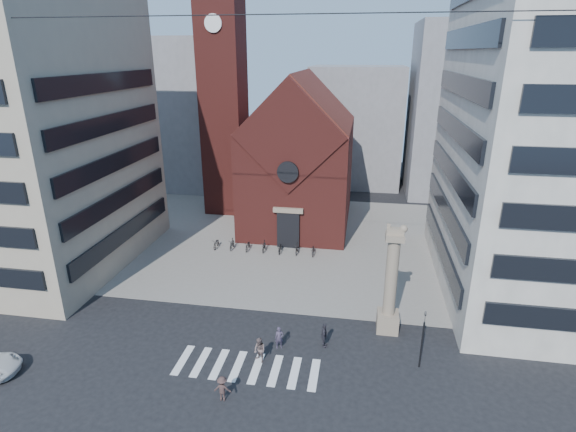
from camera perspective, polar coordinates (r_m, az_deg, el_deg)
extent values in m
plane|color=black|center=(34.45, -4.85, -15.40)|extent=(120.00, 120.00, 0.00)
cube|color=gray|center=(50.74, 0.43, -3.03)|extent=(46.00, 30.00, 0.05)
cube|color=maroon|center=(54.41, 1.46, 5.24)|extent=(12.00, 16.00, 12.00)
cube|color=maroon|center=(53.58, 1.59, 11.56)|extent=(12.00, 15.40, 12.00)
cube|color=maroon|center=(45.43, 0.07, 10.02)|extent=(11.76, 0.50, 11.76)
cylinder|color=black|center=(45.75, -0.03, 5.60)|extent=(2.20, 0.30, 2.20)
cube|color=black|center=(48.02, 0.02, -1.85)|extent=(2.40, 0.30, 4.00)
cube|color=gray|center=(47.16, 0.01, 0.71)|extent=(3.20, 0.40, 0.50)
cube|color=maroon|center=(57.97, -8.18, 15.01)|extent=(5.00, 5.00, 30.00)
cylinder|color=white|center=(55.36, -9.50, 23.01)|extent=(2.00, 0.20, 2.00)
cube|color=tan|center=(49.10, -30.76, 9.18)|extent=(18.00, 20.00, 26.00)
cube|color=gray|center=(73.01, -12.82, 12.58)|extent=(16.00, 14.00, 22.00)
cube|color=gray|center=(72.90, 8.57, 11.25)|extent=(14.00, 12.00, 18.00)
cube|color=gray|center=(71.02, 21.94, 12.28)|extent=(16.00, 14.00, 24.00)
cube|color=gray|center=(35.77, 12.51, -12.93)|extent=(1.60, 1.60, 1.50)
cylinder|color=gray|center=(33.90, 12.99, -7.60)|extent=(0.90, 0.90, 6.00)
cube|color=gray|center=(32.56, 13.42, -2.61)|extent=(1.30, 1.30, 0.40)
cube|color=gray|center=(32.42, 13.48, -1.95)|extent=(1.20, 0.50, 0.55)
sphere|color=gray|center=(32.37, 14.49, -1.60)|extent=(0.56, 0.56, 0.56)
cube|color=gray|center=(32.24, 12.65, -1.24)|extent=(0.25, 0.15, 0.35)
cylinder|color=black|center=(32.12, 16.61, -15.42)|extent=(0.12, 0.12, 3.50)
imported|color=black|center=(30.95, 17.01, -12.16)|extent=(0.13, 0.16, 0.80)
imported|color=#3B3246|center=(33.11, -1.12, -15.20)|extent=(0.70, 0.56, 1.67)
imported|color=#645250|center=(31.90, -3.62, -16.64)|extent=(1.11, 1.06, 1.81)
imported|color=#2B2932|center=(33.24, 4.61, -14.88)|extent=(0.54, 1.14, 1.89)
imported|color=#412D2B|center=(29.35, -8.33, -20.87)|extent=(1.10, 0.66, 1.66)
imported|color=black|center=(49.11, -9.09, -3.44)|extent=(0.77, 1.94, 1.00)
imported|color=black|center=(48.58, -7.13, -3.54)|extent=(0.62, 1.88, 1.11)
imported|color=black|center=(48.15, -5.12, -3.75)|extent=(0.77, 1.94, 1.00)
imported|color=black|center=(47.73, -3.08, -3.84)|extent=(0.62, 1.88, 1.11)
imported|color=black|center=(47.43, -1.00, -4.05)|extent=(0.77, 1.94, 1.00)
imported|color=black|center=(47.14, 1.10, -4.14)|extent=(0.62, 1.88, 1.11)
imported|color=black|center=(46.96, 3.22, -4.34)|extent=(0.77, 1.94, 1.00)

